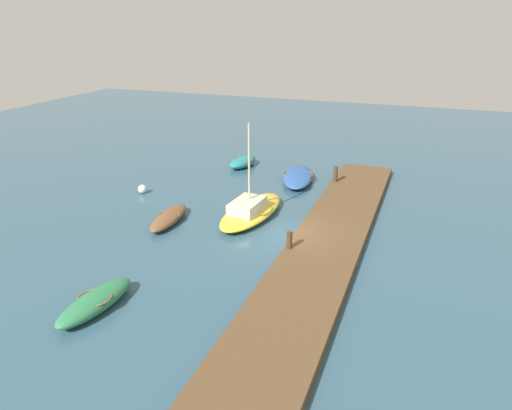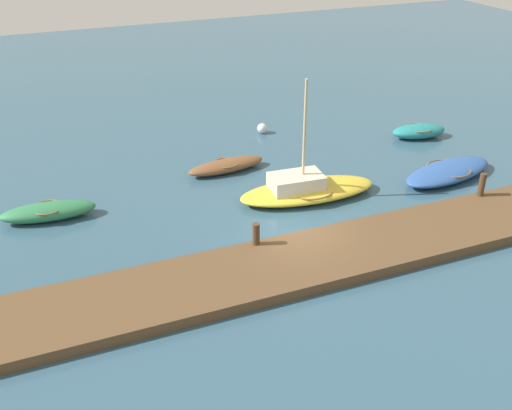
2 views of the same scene
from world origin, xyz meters
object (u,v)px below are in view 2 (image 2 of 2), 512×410
object	(u,v)px
motorboat_blue	(448,171)
marker_buoy	(262,128)
sailboat_yellow	(306,189)
mooring_post_west	(256,234)
rowboat_brown	(226,166)
rowboat_green	(48,211)
mooring_post_mid_west	(482,185)
dinghy_teal	(419,131)

from	to	relation	value
motorboat_blue	marker_buoy	distance (m)	10.38
sailboat_yellow	mooring_post_west	size ratio (longest dim) A/B	7.41
rowboat_brown	sailboat_yellow	bearing A→B (deg)	-64.79
rowboat_brown	sailboat_yellow	world-z (taller)	sailboat_yellow
marker_buoy	rowboat_green	bearing A→B (deg)	-154.86
motorboat_blue	mooring_post_mid_west	distance (m)	2.75
rowboat_brown	mooring_post_west	bearing A→B (deg)	-106.46
rowboat_brown	rowboat_green	bearing A→B (deg)	-174.21
rowboat_green	marker_buoy	xyz separation A→B (m)	(11.89, 5.58, -0.08)
rowboat_brown	rowboat_green	xyz separation A→B (m)	(-8.35, -1.62, 0.06)
motorboat_blue	mooring_post_mid_west	world-z (taller)	mooring_post_mid_west
marker_buoy	sailboat_yellow	bearing A→B (deg)	-99.08
sailboat_yellow	rowboat_green	world-z (taller)	sailboat_yellow
sailboat_yellow	rowboat_green	xyz separation A→B (m)	(-10.64, 2.28, -0.07)
sailboat_yellow	mooring_post_mid_west	world-z (taller)	sailboat_yellow
rowboat_green	marker_buoy	distance (m)	13.14
rowboat_green	mooring_post_mid_west	world-z (taller)	mooring_post_mid_west
motorboat_blue	sailboat_yellow	world-z (taller)	sailboat_yellow
rowboat_green	mooring_post_mid_west	size ratio (longest dim) A/B	3.85
rowboat_green	mooring_post_west	bearing A→B (deg)	-33.95
rowboat_brown	marker_buoy	xyz separation A→B (m)	(3.54, 3.96, -0.02)
mooring_post_west	dinghy_teal	bearing A→B (deg)	30.47
rowboat_green	mooring_post_west	distance (m)	8.93
mooring_post_west	marker_buoy	bearing A→B (deg)	66.04
rowboat_brown	marker_buoy	size ratio (longest dim) A/B	7.07
rowboat_brown	rowboat_green	world-z (taller)	rowboat_green
motorboat_blue	mooring_post_west	size ratio (longest dim) A/B	6.41
sailboat_yellow	mooring_post_mid_west	bearing A→B (deg)	-22.62
sailboat_yellow	mooring_post_mid_west	xyz separation A→B (m)	(6.66, -3.38, 0.48)
marker_buoy	dinghy_teal	bearing A→B (deg)	-26.80
rowboat_green	mooring_post_mid_west	bearing A→B (deg)	-12.70
rowboat_brown	marker_buoy	world-z (taller)	rowboat_brown
dinghy_teal	rowboat_green	xyz separation A→B (m)	(-19.48, -1.75, -0.02)
dinghy_teal	mooring_post_mid_west	size ratio (longest dim) A/B	3.12
sailboat_yellow	marker_buoy	distance (m)	7.96
mooring_post_mid_west	sailboat_yellow	bearing A→B (deg)	153.12
rowboat_brown	sailboat_yellow	xyz separation A→B (m)	(2.29, -3.90, 0.13)
motorboat_blue	rowboat_green	bearing A→B (deg)	158.43
motorboat_blue	rowboat_brown	bearing A→B (deg)	141.80
rowboat_green	mooring_post_west	size ratio (longest dim) A/B	4.57
dinghy_teal	mooring_post_mid_west	bearing A→B (deg)	-97.07
rowboat_brown	mooring_post_mid_west	distance (m)	11.55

